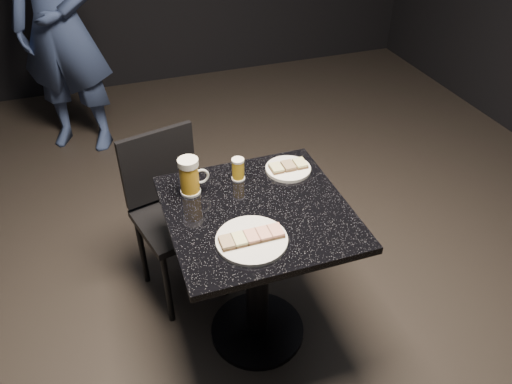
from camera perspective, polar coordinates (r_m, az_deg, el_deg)
floor at (r=2.48m, az=0.16°, el=-15.58°), size 6.00×6.00×0.00m
plate_large at (r=1.79m, az=-0.50°, el=-5.52°), size 0.26×0.26×0.01m
plate_small at (r=2.15m, az=3.69°, el=2.65°), size 0.20×0.20×0.01m
patron at (r=3.66m, az=-21.53°, el=17.24°), size 0.76×0.66×1.76m
table at (r=2.10m, az=0.18°, el=-7.13°), size 0.70×0.70×0.75m
beer_mug at (r=2.00m, az=-7.57°, el=1.82°), size 0.12×0.08×0.16m
beer_tumbler at (r=2.08m, az=-2.06°, el=2.62°), size 0.06×0.06×0.10m
chair at (r=2.39m, az=-9.56°, el=-1.66°), size 0.44×0.44×0.85m
canapes_on_plate_large at (r=1.78m, az=-0.50°, el=-5.13°), size 0.23×0.07×0.02m
canapes_on_plate_small at (r=2.14m, az=3.71°, el=3.01°), size 0.16×0.07×0.02m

